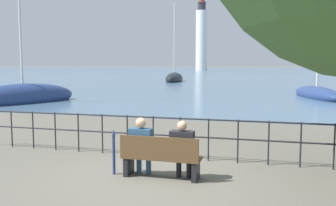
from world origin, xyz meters
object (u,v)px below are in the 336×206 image
object	(u,v)px
closed_umbrella	(114,149)
harbor_lighthouse	(202,37)
seated_person_left	(141,144)
sailboat_2	(174,79)
sailboat_0	(317,93)
sailboat_1	(23,97)
park_bench	(161,158)
seated_person_right	(182,147)

from	to	relation	value
closed_umbrella	harbor_lighthouse	bearing A→B (deg)	100.12
seated_person_left	sailboat_2	distance (m)	43.75
sailboat_2	harbor_lighthouse	size ratio (longest dim) A/B	0.40
sailboat_0	sailboat_1	bearing A→B (deg)	-169.94
sailboat_2	closed_umbrella	bearing A→B (deg)	-82.44
closed_umbrella	park_bench	bearing A→B (deg)	0.18
closed_umbrella	sailboat_0	size ratio (longest dim) A/B	0.08
harbor_lighthouse	seated_person_left	bearing A→B (deg)	-79.63
harbor_lighthouse	seated_person_right	bearing A→B (deg)	-79.27
park_bench	closed_umbrella	world-z (taller)	closed_umbrella
seated_person_left	harbor_lighthouse	xyz separation A→B (m)	(-24.96, 136.39, 12.27)
sailboat_0	harbor_lighthouse	bearing A→B (deg)	88.52
park_bench	sailboat_0	distance (m)	21.66
closed_umbrella	sailboat_0	xyz separation A→B (m)	(6.15, 21.05, -0.21)
closed_umbrella	sailboat_2	xyz separation A→B (m)	(-10.03, 42.51, -0.15)
seated_person_left	sailboat_1	world-z (taller)	sailboat_1
closed_umbrella	sailboat_1	bearing A→B (deg)	133.27
closed_umbrella	sailboat_0	bearing A→B (deg)	73.72
sailboat_2	sailboat_0	bearing A→B (deg)	-58.70
seated_person_left	closed_umbrella	distance (m)	0.62
seated_person_left	sailboat_1	distance (m)	17.23
seated_person_right	seated_person_left	bearing A→B (deg)	-179.94
seated_person_right	sailboat_1	world-z (taller)	sailboat_1
seated_person_left	harbor_lighthouse	bearing A→B (deg)	100.37
closed_umbrella	sailboat_0	world-z (taller)	sailboat_0
seated_person_left	sailboat_2	bearing A→B (deg)	104.07
seated_person_left	park_bench	bearing A→B (deg)	-9.26
sailboat_2	seated_person_left	bearing A→B (deg)	-81.65
sailboat_0	sailboat_2	size ratio (longest dim) A/B	1.15
harbor_lighthouse	sailboat_1	bearing A→B (deg)	-84.12
park_bench	seated_person_right	world-z (taller)	seated_person_right
seated_person_right	sailboat_1	size ratio (longest dim) A/B	0.10
seated_person_right	park_bench	bearing A→B (deg)	-170.63
seated_person_right	sailboat_2	distance (m)	43.97
park_bench	seated_person_left	distance (m)	0.52
park_bench	seated_person_left	bearing A→B (deg)	170.74
park_bench	sailboat_2	bearing A→B (deg)	104.61
seated_person_left	seated_person_right	size ratio (longest dim) A/B	1.02
sailboat_0	sailboat_2	world-z (taller)	sailboat_0
sailboat_0	sailboat_1	xyz separation A→B (m)	(-17.71, -8.77, 0.05)
seated_person_left	seated_person_right	world-z (taller)	seated_person_left
closed_umbrella	sailboat_1	size ratio (longest dim) A/B	0.08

